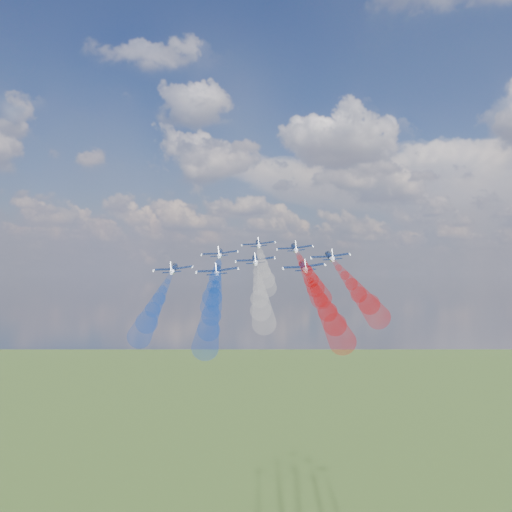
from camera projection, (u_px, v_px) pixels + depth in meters
The scene contains 16 objects.
jet_lead at pixel (258, 244), 183.97m from camera, with size 10.63×13.29×3.54m, color black, non-canonical shape.
trail_lead at pixel (262, 264), 153.42m from camera, with size 4.43×50.47×4.43m, color white, non-canonical shape.
jet_inner_left at pixel (220, 253), 169.95m from camera, with size 10.63×13.29×3.54m, color black, non-canonical shape.
trail_inner_left at pixel (216, 278), 139.40m from camera, with size 4.43×50.47×4.43m, color blue, non-canonical shape.
jet_inner_right at pixel (295, 248), 171.52m from camera, with size 10.63×13.29×3.54m, color black, non-canonical shape.
trail_inner_right at pixel (307, 271), 140.97m from camera, with size 4.43×50.47×4.43m, color red, non-canonical shape.
jet_outer_left at pixel (174, 269), 158.46m from camera, with size 10.63×13.29×3.54m, color black, non-canonical shape.
trail_outer_left at pixel (158, 299), 127.91m from camera, with size 4.43×50.47×4.43m, color blue, non-canonical shape.
jet_center_third at pixel (255, 260), 158.11m from camera, with size 10.63×13.29×3.54m, color black, non-canonical shape.
trail_center_third at pixel (259, 288), 127.57m from camera, with size 4.43×50.47×4.43m, color white, non-canonical shape.
jet_outer_right at pixel (330, 256), 158.48m from camera, with size 10.63×13.29×3.54m, color black, non-canonical shape.
trail_outer_right at pixel (352, 284), 127.93m from camera, with size 4.43×50.47×4.43m, color red, non-canonical shape.
jet_rear_left at pixel (218, 271), 147.36m from camera, with size 10.63×13.29×3.54m, color black, non-canonical shape.
trail_rear_left at pixel (212, 304), 116.81m from camera, with size 4.43×50.47×4.43m, color blue, non-canonical shape.
jet_rear_right at pixel (304, 267), 146.62m from camera, with size 10.63×13.29×3.54m, color black, non-canonical shape.
trail_rear_right at pixel (321, 300), 116.07m from camera, with size 4.43×50.47×4.43m, color red, non-canonical shape.
Camera 1 is at (89.39, -119.84, 125.35)m, focal length 42.44 mm.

